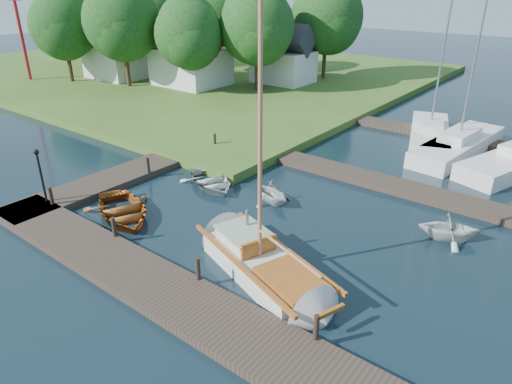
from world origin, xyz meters
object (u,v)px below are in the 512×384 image
Objects in this scene: sailboat at (265,269)px; tree_2 at (189,33)px; tender_a at (211,179)px; tree_3 at (257,25)px; lamp_post at (40,168)px; tree_4 at (218,12)px; tender_d at (450,225)px; tender_b at (272,191)px; mooring_post_4 at (148,165)px; tree_1 at (122,20)px; mooring_post_2 at (198,269)px; dinghy at (122,208)px; marina_boat_2 at (458,144)px; mooring_post_1 at (114,227)px; marina_boat_1 at (429,133)px; house_c at (283,59)px; mooring_post_0 at (51,196)px; tree_6 at (84,17)px; tree_0 at (63,25)px; mooring_post_3 at (316,327)px; house_b at (117,53)px; house_a at (191,57)px; tree_7 at (327,16)px; mooring_post_5 at (215,140)px; tree_5 at (150,19)px.

tree_2 is (-20.93, 17.27, 4.91)m from sailboat.
tree_3 reaches higher than tender_a.
lamp_post is 0.25× the size of tree_4.
tender_b is at bearing 76.73° from tender_d.
tender_b is 22.01m from tree_3.
tree_1 is at bearing 144.67° from mooring_post_4.
lamp_post is at bearing 180.00° from mooring_post_2.
lamp_post is 4.04m from dinghy.
mooring_post_1 is at bearing 164.67° from marina_boat_2.
mooring_post_1 is 26.05m from tree_3.
house_c is at bearing 47.03° from marina_boat_1.
tender_d reaches higher than mooring_post_0.
mooring_post_1 is 19.95m from marina_boat_2.
tree_6 is (-29.00, 16.05, 4.94)m from mooring_post_4.
tree_0 is at bearing -161.57° from tree_2.
mooring_post_3 is at bearing -22.69° from tree_0.
tender_b is 0.37× the size of house_b.
tree_6 is (-14.00, -6.00, -0.73)m from tree_4.
mooring_post_3 is 47.24m from tree_6.
house_a is 0.81× the size of tree_2.
mooring_post_4 is 0.20× the size of dinghy.
house_c is (-13.65, 20.39, 2.02)m from tender_b.
marina_boat_2 reaches higher than tree_3.
house_b is at bearing 95.62° from marina_boat_2.
marina_boat_2 is at bearing 5.77° from tree_0.
mooring_post_0 is 0.08× the size of tree_4.
tree_4 is (-8.00, 0.05, 3.79)m from house_c.
tree_7 is (-7.47, 29.57, 5.78)m from dinghy.
mooring_post_4 is 5.00m from mooring_post_5.
mooring_post_3 is 0.14× the size of house_b.
mooring_post_2 is 27.64m from tree_2.
tree_7 is (18.00, 6.00, 0.78)m from tree_5.
tender_b is at bearing -43.35° from tree_4.
marina_boat_1 reaches higher than tender_b.
mooring_post_1 is 24.67m from tree_2.
tree_6 is (-28.00, 21.05, 3.77)m from lamp_post.
tender_d is 10.63m from marina_boat_2.
dinghy is at bearing -75.82° from tree_7.
sailboat reaches higher than mooring_post_2.
house_c is (6.00, 6.00, -0.38)m from house_a.
mooring_post_1 is at bearing 146.01° from marina_boat_1.
house_b is at bearing 137.17° from mooring_post_0.
sailboat is (10.93, 1.78, -1.53)m from lamp_post.
tender_d is 30.03m from house_a.
tender_d is at bearing -60.74° from tender_b.
tree_5 is at bearing 75.01° from tender_b.
mooring_post_5 is 14.19m from tender_d.
tree_4 reaches higher than mooring_post_0.
tender_d is (1.08, 8.24, -0.09)m from mooring_post_3.
tree_5 is (-23.00, 15.05, 4.72)m from mooring_post_5.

